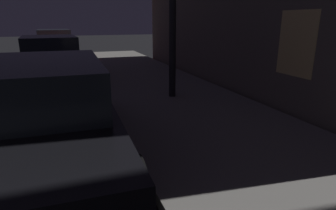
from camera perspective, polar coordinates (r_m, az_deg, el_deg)
name	(u,v)px	position (r m, az deg, el deg)	size (l,w,h in m)	color
car_black	(39,117)	(4.03, -24.30, -2.19)	(2.13, 4.59, 1.43)	black
car_silver	(51,60)	(9.76, -22.27, 8.28)	(2.20, 4.68, 1.43)	#B7B7BF
car_red	(55,44)	(16.57, -21.68, 11.31)	(2.22, 4.26, 1.43)	maroon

